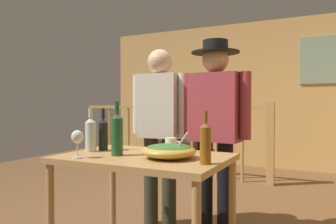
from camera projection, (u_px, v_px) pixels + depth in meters
ground_plane at (162, 223)px, 3.04m from camera, size 8.34×8.34×0.00m
back_wall at (244, 95)px, 5.88m from camera, size 5.34×0.10×2.57m
framed_picture at (321, 60)px, 5.25m from camera, size 0.62×0.03×0.77m
stair_railing at (195, 132)px, 4.93m from camera, size 3.18×0.10×1.14m
tv_console at (175, 151)px, 6.14m from camera, size 0.90×0.40×0.43m
flat_screen_tv at (174, 126)px, 6.10m from camera, size 0.62×0.12×0.44m
serving_table at (144, 168)px, 2.19m from camera, size 1.11×0.76×0.77m
salad_bowl at (169, 150)px, 2.07m from camera, size 0.35×0.35×0.18m
wine_glass at (77, 138)px, 2.08m from camera, size 0.08×0.08×0.18m
wine_bottle_green at (117, 133)px, 2.18m from camera, size 0.08×0.08×0.37m
wine_bottle_clear at (91, 134)px, 2.37m from camera, size 0.08×0.08×0.32m
wine_bottle_amber at (206, 142)px, 1.87m from camera, size 0.07×0.07×0.31m
wine_bottle_dark at (103, 134)px, 2.44m from camera, size 0.07×0.07×0.32m
mug_white at (171, 144)px, 2.42m from camera, size 0.12×0.09×0.09m
person_standing_left at (160, 123)px, 2.94m from camera, size 0.54×0.25×1.61m
person_standing_right at (215, 120)px, 2.71m from camera, size 0.60×0.40×1.64m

